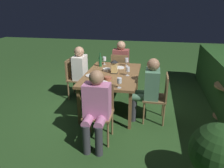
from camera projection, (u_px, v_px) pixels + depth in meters
ground_plane at (112, 107)px, 4.49m from camera, size 16.00×16.00×0.00m
dining_table at (112, 76)px, 4.25m from camera, size 1.61×1.02×0.72m
chair_side_left_a at (75, 76)px, 4.80m from camera, size 0.42×0.40×0.87m
person_in_cream at (83, 70)px, 4.72m from camera, size 0.38×0.47×1.15m
chair_head_far at (99, 109)px, 3.35m from camera, size 0.40×0.42×0.87m
person_in_pink at (96, 106)px, 3.11m from camera, size 0.48×0.38×1.15m
chair_side_right_b at (159, 96)px, 3.83m from camera, size 0.42×0.40×0.87m
person_in_green at (148, 87)px, 3.81m from camera, size 0.38×0.47×1.15m
chair_head_near at (120, 70)px, 5.29m from camera, size 0.40×0.42×0.87m
person_in_rust at (121, 61)px, 5.41m from camera, size 0.48×0.38×1.15m
lantern_centerpiece at (114, 66)px, 4.20m from camera, size 0.15×0.15×0.27m
green_bottle_on_table at (100, 61)px, 4.66m from camera, size 0.07×0.07×0.29m
wine_glass_a at (127, 60)px, 4.70m from camera, size 0.08×0.08×0.17m
wine_glass_b at (119, 81)px, 3.49m from camera, size 0.08×0.08×0.17m
wine_glass_c at (104, 59)px, 4.80m from camera, size 0.08×0.08×0.17m
wine_glass_d at (128, 70)px, 4.07m from camera, size 0.08×0.08×0.17m
plate_a at (91, 76)px, 4.09m from camera, size 0.22×0.22×0.01m
plate_b at (101, 83)px, 3.71m from camera, size 0.25×0.25×0.01m
plate_c at (120, 68)px, 4.58m from camera, size 0.20×0.20×0.01m
bowl_olives at (108, 78)px, 3.90m from camera, size 0.13×0.13×0.05m
bowl_bread at (107, 70)px, 4.38m from camera, size 0.15×0.15×0.05m
potted_plant_by_hedge at (218, 154)px, 2.40m from camera, size 0.63×0.63×0.82m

